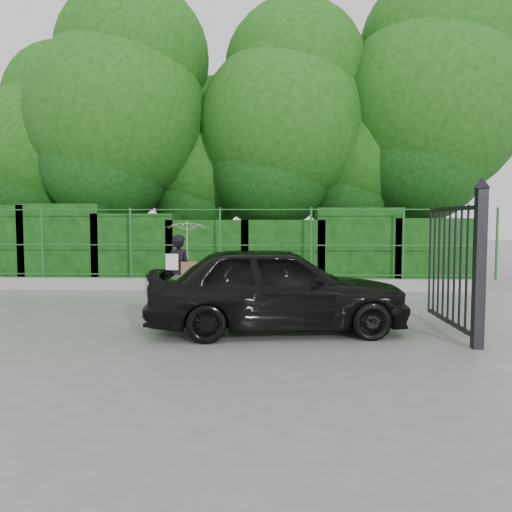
{
  "coord_description": "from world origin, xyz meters",
  "views": [
    {
      "loc": [
        1.83,
        -8.1,
        1.76
      ],
      "look_at": [
        1.44,
        1.3,
        1.1
      ],
      "focal_mm": 35.0,
      "sensor_mm": 36.0,
      "label": 1
    }
  ],
  "objects": [
    {
      "name": "ground",
      "position": [
        0.0,
        0.0,
        0.0
      ],
      "size": [
        80.0,
        80.0,
        0.0
      ],
      "primitive_type": "plane",
      "color": "gray"
    },
    {
      "name": "kerb",
      "position": [
        0.0,
        4.5,
        0.15
      ],
      "size": [
        14.0,
        0.25,
        0.3
      ],
      "primitive_type": "cube",
      "color": "#9E9E99",
      "rests_on": "ground"
    },
    {
      "name": "fence",
      "position": [
        0.22,
        4.5,
        1.2
      ],
      "size": [
        14.13,
        0.06,
        1.8
      ],
      "color": "#235926",
      "rests_on": "kerb"
    },
    {
      "name": "hedge",
      "position": [
        -0.21,
        5.5,
        1.0
      ],
      "size": [
        14.2,
        1.2,
        2.22
      ],
      "color": "black",
      "rests_on": "ground"
    },
    {
      "name": "trees",
      "position": [
        1.14,
        7.74,
        4.62
      ],
      "size": [
        17.1,
        6.15,
        8.08
      ],
      "color": "black",
      "rests_on": "ground"
    },
    {
      "name": "gate",
      "position": [
        4.6,
        -0.72,
        1.19
      ],
      "size": [
        0.22,
        2.33,
        2.36
      ],
      "color": "black",
      "rests_on": "ground"
    },
    {
      "name": "woman",
      "position": [
        -0.01,
        1.81,
        1.17
      ],
      "size": [
        0.92,
        0.91,
        1.77
      ],
      "color": "black",
      "rests_on": "ground"
    },
    {
      "name": "car",
      "position": [
        1.83,
        -0.21,
        0.7
      ],
      "size": [
        4.26,
        2.12,
        1.39
      ],
      "primitive_type": "imported",
      "rotation": [
        0.0,
        0.0,
        1.69
      ],
      "color": "black",
      "rests_on": "ground"
    }
  ]
}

